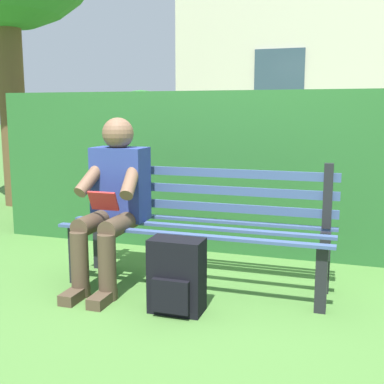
# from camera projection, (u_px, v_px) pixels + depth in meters

# --- Properties ---
(ground) EXTENTS (60.00, 60.00, 0.00)m
(ground) POSITION_uv_depth(u_px,v_px,m) (196.00, 287.00, 3.42)
(ground) COLOR #477533
(park_bench) EXTENTS (1.85, 0.51, 0.87)m
(park_bench) POSITION_uv_depth(u_px,v_px,m) (200.00, 222.00, 3.42)
(park_bench) COLOR black
(park_bench) RESTS_ON ground
(person_seated) EXTENTS (0.44, 0.73, 1.16)m
(person_seated) POSITION_uv_depth(u_px,v_px,m) (113.00, 198.00, 3.40)
(person_seated) COLOR navy
(person_seated) RESTS_ON ground
(hedge_backdrop) EXTENTS (4.77, 0.84, 1.51)m
(hedge_backdrop) POSITION_uv_depth(u_px,v_px,m) (265.00, 165.00, 4.37)
(hedge_backdrop) COLOR #265B28
(hedge_backdrop) RESTS_ON ground
(backpack) EXTENTS (0.33, 0.26, 0.46)m
(backpack) POSITION_uv_depth(u_px,v_px,m) (177.00, 277.00, 2.96)
(backpack) COLOR black
(backpack) RESTS_ON ground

